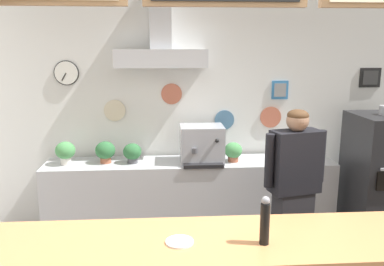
% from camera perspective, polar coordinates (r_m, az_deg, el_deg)
% --- Properties ---
extents(back_wall_assembly, '(5.69, 2.44, 3.01)m').
position_cam_1_polar(back_wall_assembly, '(4.65, 0.39, 5.11)').
color(back_wall_assembly, gray).
rests_on(back_wall_assembly, ground_plane).
extents(back_prep_counter, '(3.28, 0.55, 0.91)m').
position_cam_1_polar(back_prep_counter, '(4.70, -0.25, -9.49)').
color(back_prep_counter, '#B7BABF').
rests_on(back_prep_counter, ground_plane).
extents(pizza_oven, '(0.62, 0.76, 1.57)m').
position_cam_1_polar(pizza_oven, '(4.92, 25.22, -6.08)').
color(pizza_oven, '#232326').
rests_on(pizza_oven, ground_plane).
extents(shop_worker, '(0.58, 0.31, 1.66)m').
position_cam_1_polar(shop_worker, '(3.74, 14.36, -8.40)').
color(shop_worker, '#232328').
rests_on(shop_worker, ground_plane).
extents(espresso_machine, '(0.48, 0.46, 0.42)m').
position_cam_1_polar(espresso_machine, '(4.48, 1.40, -1.64)').
color(espresso_machine, '#A3A5AD').
rests_on(espresso_machine, back_prep_counter).
extents(potted_basil, '(0.22, 0.22, 0.25)m').
position_cam_1_polar(potted_basil, '(4.56, -12.33, -2.55)').
color(potted_basil, '#9E563D').
rests_on(potted_basil, back_prep_counter).
extents(potted_rosemary, '(0.20, 0.20, 0.22)m').
position_cam_1_polar(potted_rosemary, '(4.50, -8.56, -2.76)').
color(potted_rosemary, '#4C4C51').
rests_on(potted_rosemary, back_prep_counter).
extents(potted_oregano, '(0.22, 0.22, 0.26)m').
position_cam_1_polar(potted_oregano, '(4.61, -17.72, -2.54)').
color(potted_oregano, beige).
rests_on(potted_oregano, back_prep_counter).
extents(potted_thyme, '(0.20, 0.20, 0.22)m').
position_cam_1_polar(potted_thyme, '(4.54, 5.93, -2.61)').
color(potted_thyme, '#9E563D').
rests_on(potted_thyme, back_prep_counter).
extents(condiment_plate, '(0.17, 0.17, 0.01)m').
position_cam_1_polar(condiment_plate, '(2.45, -1.79, -15.32)').
color(condiment_plate, white).
rests_on(condiment_plate, service_counter).
extents(pepper_grinder, '(0.06, 0.06, 0.30)m').
position_cam_1_polar(pepper_grinder, '(2.41, 10.41, -12.27)').
color(pepper_grinder, black).
rests_on(pepper_grinder, service_counter).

